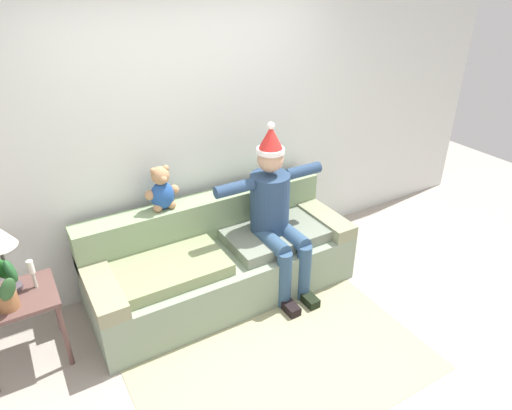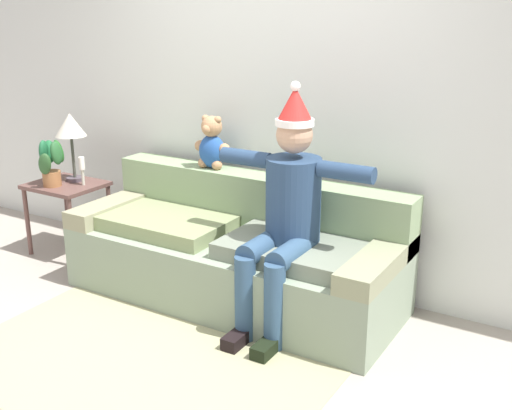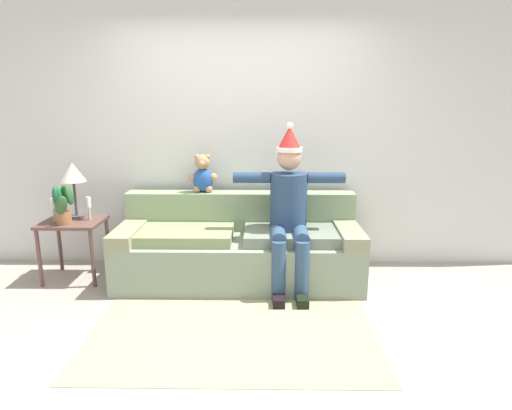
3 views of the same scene
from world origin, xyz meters
name	(u,v)px [view 1 (image 1 of 3)]	position (x,y,z in m)	size (l,w,h in m)	color
ground_plane	(285,365)	(0.00, 0.00, 0.00)	(10.00, 10.00, 0.00)	#A49A8E
back_wall	(189,130)	(0.00, 1.55, 1.35)	(7.00, 0.10, 2.70)	silver
couch	(220,259)	(0.00, 1.03, 0.32)	(2.27, 0.87, 0.81)	gray
person_seated	(276,210)	(0.46, 0.87, 0.76)	(1.02, 0.77, 1.51)	navy
teddy_bear	(162,190)	(-0.37, 1.30, 0.98)	(0.29, 0.17, 0.38)	#234E99
side_table	(16,308)	(-1.59, 1.02, 0.49)	(0.56, 0.47, 0.58)	brown
potted_plant	(2,284)	(-1.62, 0.92, 0.77)	(0.24, 0.25, 0.37)	#97613A
candle_short	(32,270)	(-1.44, 1.06, 0.73)	(0.04, 0.04, 0.22)	beige
area_rug	(285,364)	(0.00, 0.00, 0.00)	(2.12, 1.32, 0.01)	tan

